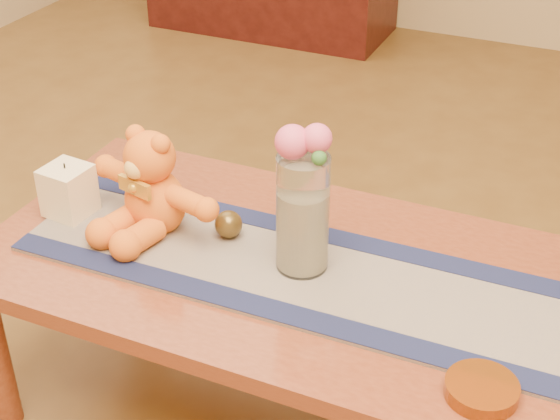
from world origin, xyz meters
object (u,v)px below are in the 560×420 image
at_px(teddy_bear, 154,182).
at_px(pillar_candle, 68,190).
at_px(glass_vase, 303,214).
at_px(bronze_ball, 228,224).
at_px(amber_dish, 482,390).

relative_size(teddy_bear, pillar_candle, 2.86).
distance_m(teddy_bear, glass_vase, 0.36).
xyz_separation_m(teddy_bear, pillar_candle, (-0.21, -0.03, -0.06)).
distance_m(bronze_ball, amber_dish, 0.67).
bearing_deg(pillar_candle, bronze_ball, 8.95).
height_order(pillar_candle, amber_dish, pillar_candle).
xyz_separation_m(pillar_candle, glass_vase, (0.58, 0.02, 0.07)).
bearing_deg(teddy_bear, glass_vase, 11.83).
relative_size(bronze_ball, amber_dish, 0.48).
bearing_deg(bronze_ball, glass_vase, -10.62).
bearing_deg(amber_dish, bronze_ball, 157.66).
height_order(teddy_bear, bronze_ball, teddy_bear).
bearing_deg(teddy_bear, bronze_ball, 22.03).
xyz_separation_m(pillar_candle, amber_dish, (1.01, -0.20, -0.05)).
distance_m(teddy_bear, amber_dish, 0.83).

